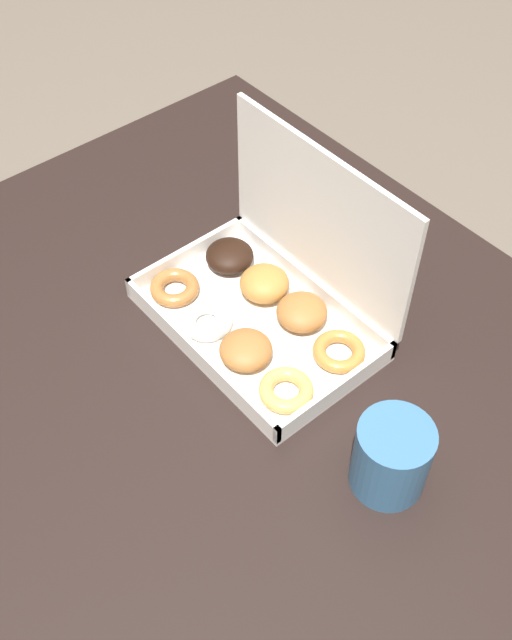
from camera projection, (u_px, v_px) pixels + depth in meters
ground_plane at (236, 565)px, 1.67m from camera, size 8.00×8.00×0.00m
dining_table at (227, 393)px, 1.16m from camera, size 1.13×0.95×0.77m
donut_box at (270, 293)px, 1.09m from camera, size 0.35×0.23×0.26m
coffee_mug at (392, 456)px, 0.91m from camera, size 0.10×0.10×0.11m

